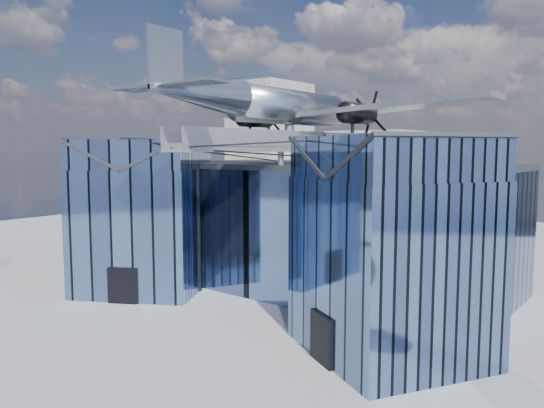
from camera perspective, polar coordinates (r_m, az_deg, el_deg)
The scene contains 4 objects.
ground_plane at distance 36.95m, azimuth -1.98°, elevation -11.43°, with size 120.00×120.00×0.00m, color gray.
museum at distance 40.22m, azimuth 3.40°, elevation -1.91°, with size 32.88×24.50×17.60m.
bg_towers at distance 80.17m, azimuth 23.16°, elevation 4.76°, with size 77.00×24.50×26.00m.
tree_side_w at distance 58.26m, azimuth -12.16°, elevation -1.01°, with size 4.56×4.56×6.05m.
Camera 1 is at (22.98, -26.73, 11.06)m, focal length 35.00 mm.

